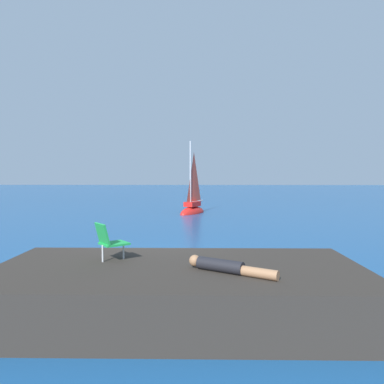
{
  "coord_description": "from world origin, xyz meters",
  "views": [
    {
      "loc": [
        1.28,
        -10.97,
        2.78
      ],
      "look_at": [
        0.78,
        11.19,
        1.67
      ],
      "focal_mm": 34.21,
      "sensor_mm": 36.0,
      "label": 1
    }
  ],
  "objects": [
    {
      "name": "ground_plane",
      "position": [
        0.0,
        0.0,
        0.0
      ],
      "size": [
        160.0,
        160.0,
        0.0
      ],
      "primitive_type": "plane",
      "color": "navy"
    },
    {
      "name": "shore_ledge",
      "position": [
        0.86,
        -3.9,
        0.49
      ],
      "size": [
        7.24,
        3.52,
        0.97
      ],
      "primitive_type": "cube",
      "rotation": [
        0.0,
        0.0,
        0.01
      ],
      "color": "#2D2823",
      "rests_on": "ground"
    },
    {
      "name": "boulder_seaward",
      "position": [
        0.7,
        -2.28,
        0.0
      ],
      "size": [
        1.92,
        1.73,
        1.12
      ],
      "primitive_type": "cube",
      "rotation": [
        -0.09,
        -0.1,
        2.87
      ],
      "color": "#282927",
      "rests_on": "ground"
    },
    {
      "name": "boulder_inland",
      "position": [
        -0.97,
        -1.84,
        0.0
      ],
      "size": [
        1.26,
        1.48,
        0.98
      ],
      "primitive_type": "cube",
      "rotation": [
        0.13,
        0.12,
        1.71
      ],
      "color": "#2F2623",
      "rests_on": "ground"
    },
    {
      "name": "sailboat_near",
      "position": [
        0.74,
        14.54,
        0.3
      ],
      "size": [
        2.24,
        3.03,
        5.53
      ],
      "rotation": [
        0.0,
        0.0,
        4.22
      ],
      "color": "red",
      "rests_on": "ground"
    },
    {
      "name": "person_sunbather",
      "position": [
        1.76,
        -4.38,
        1.09
      ],
      "size": [
        1.57,
        1.04,
        0.25
      ],
      "rotation": [
        0.0,
        0.0,
        5.74
      ],
      "color": "black",
      "rests_on": "shore_ledge"
    },
    {
      "name": "beach_chair",
      "position": [
        -0.6,
        -3.52,
        1.41
      ],
      "size": [
        0.76,
        0.74,
        0.8
      ],
      "rotation": [
        0.0,
        0.0,
        0.66
      ],
      "color": "green",
      "rests_on": "shore_ledge"
    }
  ]
}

